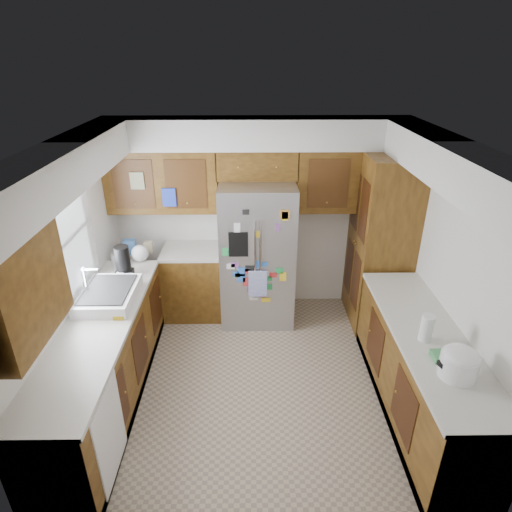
{
  "coord_description": "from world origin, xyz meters",
  "views": [
    {
      "loc": [
        -0.08,
        -3.58,
        3.19
      ],
      "look_at": [
        -0.03,
        0.35,
        1.28
      ],
      "focal_mm": 30.0,
      "sensor_mm": 36.0,
      "label": 1
    }
  ],
  "objects_px": {
    "pantry": "(380,242)",
    "rice_cooker": "(459,362)",
    "fridge": "(257,254)",
    "paper_towel": "(427,328)"
  },
  "relations": [
    {
      "from": "fridge",
      "to": "rice_cooker",
      "type": "distance_m",
      "value": 2.7
    },
    {
      "from": "pantry",
      "to": "fridge",
      "type": "distance_m",
      "value": 1.51
    },
    {
      "from": "fridge",
      "to": "paper_towel",
      "type": "distance_m",
      "value": 2.29
    },
    {
      "from": "fridge",
      "to": "pantry",
      "type": "bearing_deg",
      "value": -2.06
    },
    {
      "from": "rice_cooker",
      "to": "paper_towel",
      "type": "height_order",
      "value": "rice_cooker"
    },
    {
      "from": "pantry",
      "to": "rice_cooker",
      "type": "xyz_separation_m",
      "value": [
        -0.0,
        -2.19,
        -0.02
      ]
    },
    {
      "from": "fridge",
      "to": "paper_towel",
      "type": "height_order",
      "value": "fridge"
    },
    {
      "from": "fridge",
      "to": "rice_cooker",
      "type": "height_order",
      "value": "fridge"
    },
    {
      "from": "rice_cooker",
      "to": "paper_towel",
      "type": "relative_size",
      "value": 1.2
    },
    {
      "from": "rice_cooker",
      "to": "pantry",
      "type": "bearing_deg",
      "value": 89.99
    }
  ]
}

